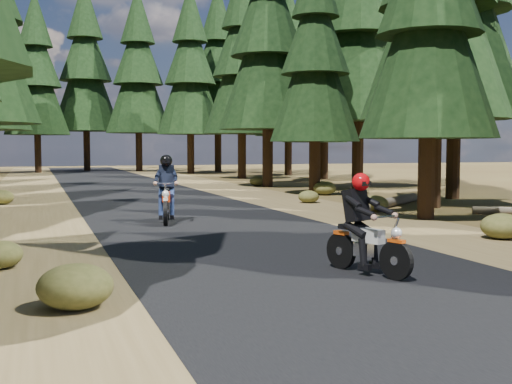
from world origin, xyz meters
TOP-DOWN VIEW (x-y plane):
  - ground at (0.00, 0.00)m, footprint 120.00×120.00m
  - road at (0.00, 5.00)m, footprint 6.00×100.00m
  - shoulder_l at (-4.60, 5.00)m, footprint 3.20×100.00m
  - shoulder_r at (4.60, 5.00)m, footprint 3.20×100.00m
  - pine_forest at (-0.02, 21.05)m, footprint 34.59×55.08m
  - log_near at (6.75, 7.79)m, footprint 4.89×4.24m
  - understory_shrubs at (0.73, 6.34)m, footprint 14.62×31.28m
  - rider_lead at (0.67, -1.95)m, footprint 1.07×1.87m
  - rider_follow at (-0.98, 5.93)m, footprint 1.04×2.11m

SIDE VIEW (x-z plane):
  - ground at x=0.00m, z-range 0.00..0.00m
  - shoulder_l at x=-4.60m, z-range 0.00..0.01m
  - shoulder_r at x=4.60m, z-range 0.00..0.01m
  - road at x=0.00m, z-range 0.00..0.01m
  - log_near at x=6.75m, z-range 0.00..0.32m
  - understory_shrubs at x=0.73m, z-range -0.03..0.57m
  - rider_lead at x=0.67m, z-range -0.26..1.34m
  - rider_follow at x=-0.98m, z-range -0.30..1.51m
  - pine_forest at x=-0.02m, z-range -0.27..16.05m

